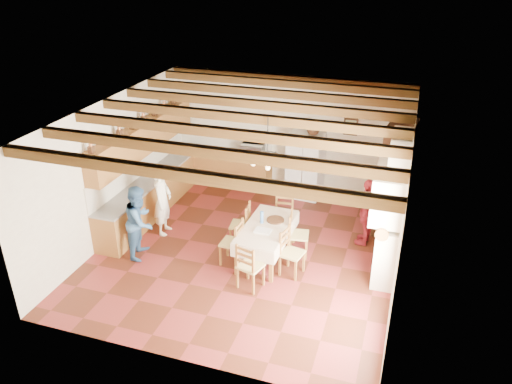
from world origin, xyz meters
TOP-DOWN VIEW (x-y plane):
  - floor at (0.00, 0.00)m, footprint 6.00×6.50m
  - ceiling at (0.00, 0.00)m, footprint 6.00×6.50m
  - wall_back at (0.00, 3.26)m, footprint 6.00×0.02m
  - wall_front at (0.00, -3.26)m, footprint 6.00×0.02m
  - wall_left at (-3.01, 0.00)m, footprint 0.02×6.50m
  - wall_right at (3.01, 0.00)m, footprint 0.02×6.50m
  - ceiling_beams at (0.00, 0.00)m, footprint 6.00×6.30m
  - lower_cabinets_left at (-2.70, 1.05)m, footprint 0.60×4.30m
  - lower_cabinets_back at (-1.55, 2.95)m, footprint 2.30×0.60m
  - countertop_left at (-2.70, 1.05)m, footprint 0.62×4.30m
  - countertop_back at (-1.55, 2.95)m, footprint 2.34×0.62m
  - backsplash_left at (-2.98, 1.05)m, footprint 0.03×4.30m
  - backsplash_back at (-1.55, 3.23)m, footprint 2.30×0.03m
  - upper_cabinets at (-2.83, 1.05)m, footprint 0.35×4.20m
  - fireplace at (2.72, 0.20)m, footprint 0.56×1.60m
  - wall_picture at (1.55, 3.23)m, footprint 0.34×0.03m
  - refrigerator at (0.55, 2.93)m, footprint 0.89×0.76m
  - hutch at (2.75, 2.00)m, footprint 0.71×1.38m
  - dining_table at (0.46, -0.12)m, footprint 0.92×1.72m
  - chandelier at (0.46, -0.12)m, footprint 0.47×0.47m
  - chair_left_near at (-0.16, -0.49)m, footprint 0.42×0.44m
  - chair_left_far at (-0.23, 0.22)m, footprint 0.45×0.47m
  - chair_right_near at (1.09, -0.50)m, footprint 0.48×0.50m
  - chair_right_far at (1.05, 0.21)m, footprint 0.46×0.48m
  - chair_end_near at (0.46, -1.15)m, footprint 0.52×0.50m
  - chair_end_far at (0.51, 0.97)m, footprint 0.46×0.45m
  - person_man at (-2.00, 0.16)m, footprint 0.45×0.62m
  - person_woman_blue at (-2.01, -0.78)m, footprint 0.69×0.83m
  - person_woman_red at (2.30, 1.10)m, footprint 0.49×0.92m
  - microwave at (-0.85, 2.95)m, footprint 0.59×0.41m
  - fridge_vase at (0.70, 2.93)m, footprint 0.37×0.37m

SIDE VIEW (x-z plane):
  - floor at x=0.00m, z-range -0.02..0.00m
  - lower_cabinets_left at x=-2.70m, z-range 0.00..0.86m
  - lower_cabinets_back at x=-1.55m, z-range 0.00..0.86m
  - chair_left_near at x=-0.16m, z-range 0.00..0.96m
  - chair_left_far at x=-0.23m, z-range 0.00..0.96m
  - chair_right_near at x=1.09m, z-range 0.00..0.96m
  - chair_right_far at x=1.05m, z-range 0.00..0.96m
  - chair_end_near at x=0.46m, z-range 0.00..0.96m
  - chair_end_far at x=0.51m, z-range 0.00..0.96m
  - dining_table at x=0.46m, z-range 0.29..1.03m
  - person_woman_red at x=2.30m, z-range 0.00..1.49m
  - person_woman_blue at x=-2.01m, z-range 0.00..1.55m
  - person_man at x=-2.00m, z-range 0.00..1.57m
  - refrigerator at x=0.55m, z-range 0.00..1.67m
  - countertop_left at x=-2.70m, z-range 0.86..0.90m
  - countertop_back at x=-1.55m, z-range 0.86..0.90m
  - microwave at x=-0.85m, z-range 0.90..1.22m
  - backsplash_left at x=-2.98m, z-range 0.90..1.50m
  - backsplash_back at x=-1.55m, z-range 0.90..1.50m
  - hutch at x=2.75m, z-range 0.00..2.41m
  - fireplace at x=2.72m, z-range 0.00..2.80m
  - wall_back at x=0.00m, z-range 0.00..3.00m
  - wall_front at x=0.00m, z-range 0.00..3.00m
  - wall_left at x=-3.01m, z-range 0.00..3.00m
  - wall_right at x=3.01m, z-range 0.00..3.00m
  - fridge_vase at x=0.70m, z-range 1.67..2.00m
  - upper_cabinets at x=-2.83m, z-range 1.50..2.20m
  - wall_picture at x=1.55m, z-range 1.64..2.06m
  - chandelier at x=0.46m, z-range 2.23..2.27m
  - ceiling_beams at x=0.00m, z-range 2.83..2.99m
  - ceiling at x=0.00m, z-range 3.00..3.02m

